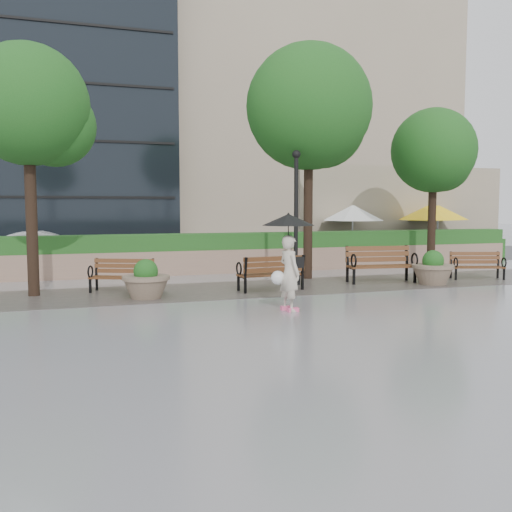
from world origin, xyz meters
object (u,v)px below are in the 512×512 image
object	(u,v)px
planter_left	(146,283)
car_right	(46,251)
planter_right	(433,271)
pedestrian	(289,252)
bench_4	(477,271)
lamppost	(296,226)
bench_2	(271,280)
bench_3	(381,272)
bench_1	(122,283)

from	to	relation	value
planter_left	car_right	distance (m)	7.90
planter_right	pedestrian	world-z (taller)	pedestrian
planter_right	car_right	size ratio (longest dim) A/B	0.29
bench_4	lamppost	size ratio (longest dim) A/B	0.43
bench_4	car_right	size ratio (longest dim) A/B	0.40
lamppost	pedestrian	distance (m)	4.09
bench_2	bench_3	xyz separation A→B (m)	(3.65, 0.46, 0.04)
planter_left	pedestrian	world-z (taller)	pedestrian
bench_2	bench_3	distance (m)	3.68
bench_1	bench_3	xyz separation A→B (m)	(7.49, -0.49, 0.06)
bench_3	car_right	bearing A→B (deg)	152.43
lamppost	bench_4	bearing A→B (deg)	-6.06
bench_1	lamppost	bearing A→B (deg)	22.62
bench_1	lamppost	xyz separation A→B (m)	(4.89, -0.16, 1.43)
bench_1	bench_4	xyz separation A→B (m)	(10.73, -0.77, -0.01)
planter_right	bench_3	bearing A→B (deg)	146.20
bench_1	planter_left	bearing A→B (deg)	-44.28
bench_1	planter_left	distance (m)	1.30
car_right	pedestrian	size ratio (longest dim) A/B	2.00
lamppost	car_right	size ratio (longest dim) A/B	0.92
planter_right	lamppost	bearing A→B (deg)	163.16
lamppost	car_right	bearing A→B (deg)	137.19
planter_left	planter_right	xyz separation A→B (m)	(8.24, -0.11, 0.01)
bench_4	pedestrian	size ratio (longest dim) A/B	0.80
planter_right	pedestrian	xyz separation A→B (m)	(-5.53, -2.54, 0.89)
bench_3	lamppost	bearing A→B (deg)	-179.61
bench_1	lamppost	distance (m)	5.10
planter_left	bench_3	bearing A→B (deg)	5.83
lamppost	bench_3	bearing A→B (deg)	-7.39
bench_4	pedestrian	bearing A→B (deg)	-140.24
bench_4	planter_right	xyz separation A→B (m)	(-2.01, -0.54, 0.14)
bench_3	planter_right	size ratio (longest dim) A/B	1.75
bench_1	lamppost	world-z (taller)	lamppost
car_right	bench_4	bearing A→B (deg)	-117.11
planter_left	planter_right	distance (m)	8.24
bench_1	car_right	distance (m)	6.61
pedestrian	car_right	bearing A→B (deg)	13.95
bench_3	car_right	world-z (taller)	car_right
bench_3	lamppost	distance (m)	2.96
bench_3	bench_2	bearing A→B (deg)	-165.11
bench_2	bench_3	world-z (taller)	bench_3
planter_left	lamppost	size ratio (longest dim) A/B	0.30
planter_left	bench_4	bearing A→B (deg)	2.42
planter_left	car_right	world-z (taller)	car_right
bench_2	car_right	distance (m)	9.32
planter_right	car_right	distance (m)	13.17
bench_1	planter_left	size ratio (longest dim) A/B	1.49
bench_4	planter_left	distance (m)	10.27
bench_3	lamppost	world-z (taller)	lamppost
bench_3	bench_4	world-z (taller)	bench_3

